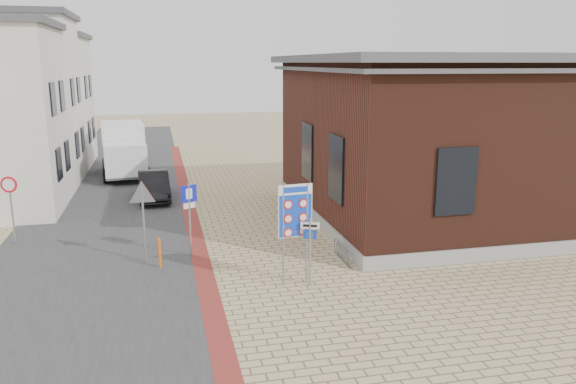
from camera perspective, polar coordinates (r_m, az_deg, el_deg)
name	(u,v)px	position (r m, az deg, el deg)	size (l,w,h in m)	color
ground	(279,292)	(16.53, -0.92, -10.14)	(120.00, 120.00, 0.00)	tan
road_strip	(116,190)	(30.65, -17.07, 0.21)	(7.00, 60.00, 0.02)	#38383A
curb_strip	(189,210)	(25.72, -9.99, -1.79)	(0.60, 40.00, 0.02)	maroon
brick_building	(449,134)	(25.20, 16.04, 5.64)	(13.00, 13.00, 6.80)	gray
townhouse_mid	(7,100)	(33.84, -26.67, 8.38)	(7.40, 6.40, 9.10)	silver
townhouse_far	(31,100)	(39.71, -24.64, 8.48)	(7.40, 6.40, 8.30)	silver
bike_rack	(342,252)	(19.08, 5.53, -6.13)	(0.08, 1.80, 0.60)	slate
sedan	(154,186)	(27.98, -13.48, 0.64)	(1.43, 4.11, 1.35)	black
box_truck	(124,149)	(34.16, -16.34, 4.18)	(2.87, 5.97, 3.03)	slate
border_sign	(295,213)	(16.39, 0.73, -2.12)	(1.05, 0.18, 3.08)	gray
essen_sign	(310,242)	(16.54, 2.25, -5.11)	(0.54, 0.24, 2.09)	gray
parking_sign	(189,207)	(19.14, -10.00, -1.49)	(0.54, 0.26, 2.59)	gray
yield_sign	(143,201)	(18.90, -14.56, -0.91)	(0.96, 0.09, 2.71)	gray
speed_sign	(11,199)	(22.55, -26.35, -0.61)	(0.59, 0.14, 2.53)	gray
bollard	(160,253)	(18.65, -12.90, -6.07)	(0.09, 0.09, 1.01)	orange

